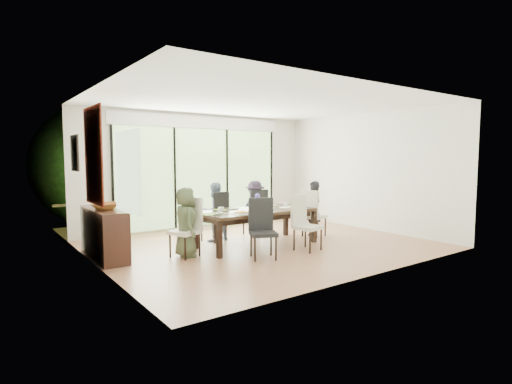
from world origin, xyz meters
TOP-DOWN VIEW (x-y plane):
  - floor at (0.00, 0.00)m, footprint 6.00×5.00m
  - ceiling at (0.00, 0.00)m, footprint 6.00×5.00m
  - wall_back at (0.00, 2.51)m, footprint 6.00×0.02m
  - wall_front at (0.00, -2.51)m, footprint 6.00×0.02m
  - wall_left at (-3.01, 0.00)m, footprint 0.02×5.00m
  - wall_right at (3.01, 0.00)m, footprint 0.02×5.00m
  - glass_doors at (0.00, 2.47)m, footprint 4.20×0.02m
  - blinds_header at (0.00, 2.46)m, footprint 4.40×0.06m
  - mullion_a at (-2.10, 2.46)m, footprint 0.05×0.04m
  - mullion_b at (-0.70, 2.46)m, footprint 0.05×0.04m
  - mullion_c at (0.70, 2.46)m, footprint 0.05×0.04m
  - mullion_d at (2.10, 2.46)m, footprint 0.05×0.04m
  - side_window at (-2.97, -1.20)m, footprint 0.02×0.90m
  - deck at (0.00, 3.40)m, footprint 6.00×1.80m
  - rail_top at (0.00, 4.20)m, footprint 6.00×0.08m
  - foliage_left at (-1.80, 5.20)m, footprint 3.20×3.20m
  - foliage_mid at (0.40, 5.80)m, footprint 4.00×4.00m
  - foliage_right at (2.20, 5.00)m, footprint 2.80×2.80m
  - foliage_far at (-0.60, 6.50)m, footprint 3.60×3.60m
  - table_top at (-0.13, 0.04)m, footprint 2.19×1.00m
  - table_apron at (-0.13, 0.04)m, footprint 2.01×0.82m
  - table_leg_fl at (-1.21, -0.39)m, footprint 0.08×0.08m
  - table_leg_fr at (0.95, -0.39)m, footprint 0.08×0.08m
  - table_leg_bl at (-1.21, 0.47)m, footprint 0.08×0.08m
  - table_leg_br at (0.95, 0.47)m, footprint 0.08×0.08m
  - chair_left_end at (-1.63, 0.04)m, footprint 0.54×0.54m
  - chair_right_end at (1.37, 0.04)m, footprint 0.51×0.51m
  - chair_far_left at (-0.58, 0.89)m, footprint 0.53×0.53m
  - chair_far_right at (0.42, 0.89)m, footprint 0.46×0.46m
  - chair_near_left at (-0.63, -0.83)m, footprint 0.56×0.56m
  - chair_near_right at (0.37, -0.83)m, footprint 0.50×0.50m
  - person_left_end at (-1.61, 0.04)m, footprint 0.45×0.61m
  - person_right_end at (1.35, 0.04)m, footprint 0.47×0.62m
  - person_far_left at (-0.58, 0.87)m, footprint 0.58×0.39m
  - person_far_right at (0.42, 0.87)m, footprint 0.61×0.45m
  - placemat_left at (-1.08, 0.04)m, footprint 0.40×0.29m
  - placemat_right at (0.82, 0.04)m, footprint 0.40×0.29m
  - placemat_far_l at (-0.58, 0.44)m, footprint 0.40×0.29m
  - placemat_far_r at (0.42, 0.44)m, footprint 0.40×0.29m
  - placemat_paper at (-0.68, -0.26)m, footprint 0.40×0.29m
  - tablet_far_l at (-0.48, 0.39)m, footprint 0.24×0.16m
  - tablet_far_r at (0.37, 0.39)m, footprint 0.22×0.16m
  - papers at (0.57, -0.01)m, footprint 0.27×0.20m
  - platter_base at (-0.68, -0.26)m, footprint 0.24×0.24m
  - platter_snacks at (-0.68, -0.26)m, footprint 0.18×0.18m
  - vase at (-0.08, 0.09)m, footprint 0.07×0.07m
  - hyacinth_stems at (-0.08, 0.09)m, footprint 0.04×0.04m
  - hyacinth_blooms at (-0.08, 0.09)m, footprint 0.10×0.10m
  - laptop at (-0.98, -0.06)m, footprint 0.35×0.35m
  - cup_a at (-0.83, 0.19)m, footprint 0.14×0.14m
  - cup_b at (0.02, -0.06)m, footprint 0.12×0.12m
  - cup_c at (0.67, 0.14)m, footprint 0.14×0.14m
  - book at (0.12, 0.09)m, footprint 0.18×0.23m
  - sideboard at (-2.76, 0.74)m, footprint 0.41×1.47m
  - bowl at (-2.76, 0.64)m, footprint 0.44×0.44m
  - candlestick_base at (-2.76, 1.09)m, footprint 0.09×0.09m
  - candlestick_shaft at (-2.76, 1.09)m, footprint 0.02×0.02m
  - candlestick_pan at (-2.76, 1.09)m, footprint 0.09×0.09m
  - candle at (-2.76, 1.09)m, footprint 0.03×0.03m
  - tapestry at (-2.97, 0.40)m, footprint 0.02×1.00m
  - art_frame at (-2.97, 1.70)m, footprint 0.03×0.55m
  - art_canvas at (-2.95, 1.70)m, footprint 0.01×0.45m

SIDE VIEW (x-z plane):
  - deck at x=0.00m, z-range -0.10..0.00m
  - floor at x=0.00m, z-range -0.01..0.00m
  - table_leg_fl at x=-1.21m, z-range 0.00..0.63m
  - table_leg_fr at x=0.95m, z-range 0.00..0.63m
  - table_leg_bl at x=-1.21m, z-range 0.00..0.63m
  - table_leg_br at x=0.95m, z-range 0.00..0.63m
  - sideboard at x=-2.76m, z-range 0.00..0.83m
  - chair_left_end at x=-1.63m, z-range 0.00..1.00m
  - chair_right_end at x=1.37m, z-range 0.00..1.00m
  - chair_far_left at x=-0.58m, z-range 0.00..1.00m
  - chair_far_right at x=0.42m, z-range 0.00..1.00m
  - chair_near_left at x=-0.63m, z-range 0.00..1.00m
  - chair_near_right at x=0.37m, z-range 0.00..1.00m
  - rail_top at x=0.00m, z-range 0.52..0.58m
  - table_apron at x=-0.13m, z-range 0.53..0.62m
  - person_left_end at x=-1.61m, z-range 0.00..1.18m
  - person_right_end at x=1.35m, z-range 0.00..1.18m
  - person_far_left at x=-0.58m, z-range 0.00..1.18m
  - person_far_right at x=0.42m, z-range 0.00..1.18m
  - table_top at x=-0.13m, z-range 0.63..0.68m
  - papers at x=0.57m, z-range 0.68..0.69m
  - placemat_left at x=-1.08m, z-range 0.68..0.69m
  - placemat_right at x=0.82m, z-range 0.68..0.69m
  - placemat_far_l at x=-0.58m, z-range 0.68..0.69m
  - placemat_far_r at x=0.42m, z-range 0.68..0.69m
  - placemat_paper at x=-0.68m, z-range 0.68..0.69m
  - book at x=0.12m, z-range 0.68..0.70m
  - tablet_far_r at x=0.37m, z-range 0.69..0.70m
  - tablet_far_l at x=-0.48m, z-range 0.69..0.70m
  - laptop at x=-0.98m, z-range 0.68..0.71m
  - platter_base at x=-0.68m, z-range 0.69..0.71m
  - platter_snacks at x=-0.68m, z-range 0.71..0.72m
  - cup_b at x=0.02m, z-range 0.68..0.77m
  - cup_a at x=-0.83m, z-range 0.68..0.77m
  - cup_c at x=0.67m, z-range 0.68..0.77m
  - vase at x=-0.08m, z-range 0.68..0.79m
  - candlestick_base at x=-2.76m, z-range 0.83..0.86m
  - hyacinth_stems at x=-0.08m, z-range 0.78..0.92m
  - bowl at x=-2.76m, z-range 0.83..0.93m
  - hyacinth_blooms at x=-0.08m, z-range 0.89..0.99m
  - glass_doors at x=0.00m, z-range 0.05..2.35m
  - mullion_a at x=-2.10m, z-range 0.05..2.35m
  - mullion_b at x=-0.70m, z-range 0.05..2.35m
  - mullion_c at x=0.70m, z-range 0.05..2.35m
  - mullion_d at x=2.10m, z-range 0.05..2.35m
  - foliage_right at x=2.20m, z-range -0.14..2.66m
  - wall_back at x=0.00m, z-range 0.00..2.70m
  - wall_front at x=0.00m, z-range 0.00..2.70m
  - wall_left at x=-3.01m, z-range 0.00..2.70m
  - wall_right at x=3.01m, z-range 0.00..2.70m
  - candlestick_shaft at x=-2.76m, z-range 0.85..2.00m
  - foliage_left at x=-1.80m, z-range -0.16..3.04m
  - side_window at x=-2.97m, z-range 1.00..2.00m
  - foliage_far at x=-0.60m, z-range -0.18..3.42m
  - tapestry at x=-2.97m, z-range 0.95..2.45m
  - art_frame at x=-2.97m, z-range 1.42..2.08m
  - art_canvas at x=-2.95m, z-range 1.48..2.02m
  - foliage_mid at x=0.40m, z-range -0.20..3.80m
  - candlestick_pan at x=-2.76m, z-range 1.98..2.01m
  - candle at x=-2.76m, z-range 2.00..2.10m
  - blinds_header at x=0.00m, z-range 2.36..2.64m
  - ceiling at x=0.00m, z-range 2.70..2.71m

